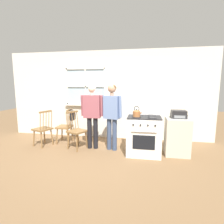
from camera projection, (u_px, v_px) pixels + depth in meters
name	position (u px, v px, depth m)	size (l,w,h in m)	color
ground_plane	(96.00, 153.00, 4.29)	(16.00, 16.00, 0.00)	brown
wall_back	(108.00, 96.00, 5.44)	(6.40, 0.16, 2.70)	silver
chair_by_window	(65.00, 127.00, 5.04)	(0.42, 0.43, 0.99)	olive
chair_near_wall	(43.00, 129.00, 4.77)	(0.52, 0.54, 0.99)	olive
chair_center_cluster	(77.00, 131.00, 4.56)	(0.54, 0.55, 0.99)	olive
person_elderly_left	(92.00, 111.00, 4.50)	(0.58, 0.23, 1.66)	black
person_teen_center	(112.00, 111.00, 4.38)	(0.56, 0.31, 1.68)	#384766
stove	(144.00, 135.00, 4.18)	(0.79, 0.68, 1.08)	white
kettle	(137.00, 113.00, 4.00)	(0.21, 0.17, 0.25)	#A86638
potted_plant	(89.00, 102.00, 5.49)	(0.12, 0.11, 0.29)	#935B3D
handbag	(73.00, 115.00, 4.95)	(0.19, 0.22, 0.31)	black
side_counter	(177.00, 136.00, 4.16)	(0.55, 0.50, 0.90)	beige
stereo	(179.00, 114.00, 4.06)	(0.34, 0.29, 0.18)	#232326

